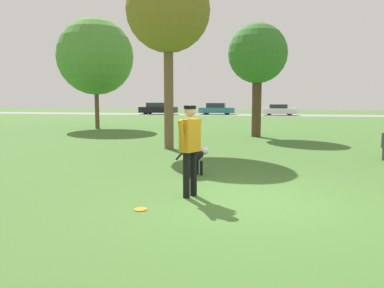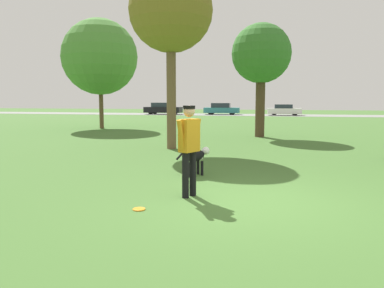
{
  "view_description": "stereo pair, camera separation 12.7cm",
  "coord_description": "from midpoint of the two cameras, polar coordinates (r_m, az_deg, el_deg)",
  "views": [
    {
      "loc": [
        0.34,
        -6.72,
        1.86
      ],
      "look_at": [
        -1.31,
        1.11,
        0.9
      ],
      "focal_mm": 35.0,
      "sensor_mm": 36.0,
      "label": 1
    },
    {
      "loc": [
        0.46,
        -6.69,
        1.86
      ],
      "look_at": [
        -1.31,
        1.11,
        0.9
      ],
      "focal_mm": 35.0,
      "sensor_mm": 36.0,
      "label": 2
    }
  ],
  "objects": [
    {
      "name": "ground_plane",
      "position": [
        6.97,
        9.11,
        -8.73
      ],
      "size": [
        120.0,
        120.0,
        0.0
      ],
      "primitive_type": "plane",
      "color": "#426B2D"
    },
    {
      "name": "far_road_strip",
      "position": [
        44.57,
        12.27,
        4.32
      ],
      "size": [
        120.0,
        6.0,
        0.01
      ],
      "color": "gray",
      "rests_on": "ground_plane"
    },
    {
      "name": "person",
      "position": [
        7.06,
        0.08,
        0.13
      ],
      "size": [
        0.38,
        0.63,
        1.75
      ],
      "rotation": [
        0.0,
        0.0,
        1.1
      ],
      "color": "black",
      "rests_on": "ground_plane"
    },
    {
      "name": "dog",
      "position": [
        9.13,
        0.97,
        -1.87
      ],
      "size": [
        0.74,
        0.83,
        0.68
      ],
      "rotation": [
        0.0,
        0.0,
        0.86
      ],
      "color": "black",
      "rests_on": "ground_plane"
    },
    {
      "name": "frisbee",
      "position": [
        6.48,
        -7.52,
        -9.82
      ],
      "size": [
        0.22,
        0.22,
        0.02
      ],
      "color": "orange",
      "rests_on": "ground_plane"
    },
    {
      "name": "tree_near_left",
      "position": [
        14.4,
        -2.99,
        19.58
      ],
      "size": [
        3.07,
        3.07,
        6.62
      ],
      "color": "brown",
      "rests_on": "ground_plane"
    },
    {
      "name": "tree_far_left",
      "position": [
        24.68,
        -13.72,
        12.76
      ],
      "size": [
        4.71,
        4.71,
        6.84
      ],
      "color": "brown",
      "rests_on": "ground_plane"
    },
    {
      "name": "tree_mid_center",
      "position": [
        18.92,
        10.7,
        13.24
      ],
      "size": [
        2.88,
        2.88,
        5.51
      ],
      "color": "#4C3826",
      "rests_on": "ground_plane"
    },
    {
      "name": "parked_car_black",
      "position": [
        46.28,
        -4.38,
        5.4
      ],
      "size": [
        4.52,
        1.89,
        1.43
      ],
      "rotation": [
        0.0,
        0.0,
        -0.01
      ],
      "color": "black",
      "rests_on": "ground_plane"
    },
    {
      "name": "parked_car_teal",
      "position": [
        45.34,
        4.61,
        5.34
      ],
      "size": [
        4.26,
        1.8,
        1.39
      ],
      "rotation": [
        0.0,
        0.0,
        0.03
      ],
      "color": "teal",
      "rests_on": "ground_plane"
    },
    {
      "name": "parked_car_white",
      "position": [
        44.39,
        13.93,
        5.06
      ],
      "size": [
        3.86,
        1.85,
        1.26
      ],
      "rotation": [
        0.0,
        0.0,
        0.03
      ],
      "color": "white",
      "rests_on": "ground_plane"
    }
  ]
}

